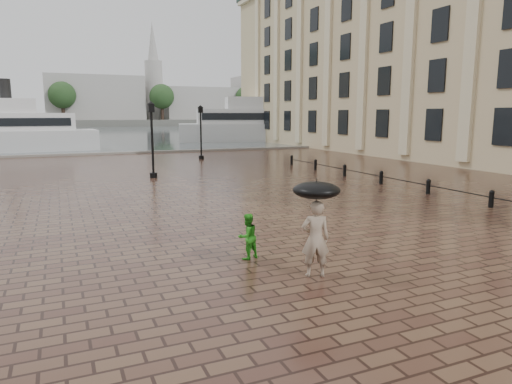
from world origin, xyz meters
TOP-DOWN VIEW (x-y plane):
  - ground at (0.00, 0.00)m, footprint 300.00×300.00m
  - harbour_water at (0.00, 92.00)m, footprint 240.00×240.00m
  - quay_edge at (0.00, 32.00)m, footprint 80.00×0.60m
  - far_shore at (0.00, 160.00)m, footprint 300.00×60.00m
  - distant_skyline at (48.14, 150.00)m, footprint 102.50×22.00m
  - far_trees at (0.00, 138.00)m, footprint 188.00×8.00m
  - bollard_row at (14.00, 6.50)m, footprint 0.22×21.22m
  - street_lamps at (-1.50, 17.50)m, footprint 21.44×14.44m
  - adult_pedestrian at (3.20, -4.59)m, footprint 0.78×0.64m
  - child_pedestrian at (2.24, -2.75)m, footprint 0.71×0.62m
  - ferry_far at (25.85, 46.25)m, footprint 26.34×12.15m
  - umbrella at (3.20, -4.59)m, footprint 1.10×1.10m

SIDE VIEW (x-z plane):
  - ground at x=0.00m, z-range 0.00..0.00m
  - harbour_water at x=0.00m, z-range 0.00..0.00m
  - quay_edge at x=0.00m, z-range -0.15..0.15m
  - bollard_row at x=14.00m, z-range 0.03..0.76m
  - child_pedestrian at x=2.24m, z-range 0.00..1.22m
  - adult_pedestrian at x=3.20m, z-range 0.00..1.83m
  - far_shore at x=0.00m, z-range 0.00..2.00m
  - umbrella at x=3.20m, z-range 1.47..2.65m
  - street_lamps at x=-1.50m, z-range 0.13..4.53m
  - ferry_far at x=25.85m, z-range -1.68..6.72m
  - far_trees at x=0.00m, z-range 2.67..16.17m
  - distant_skyline at x=48.14m, z-range -7.05..25.95m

